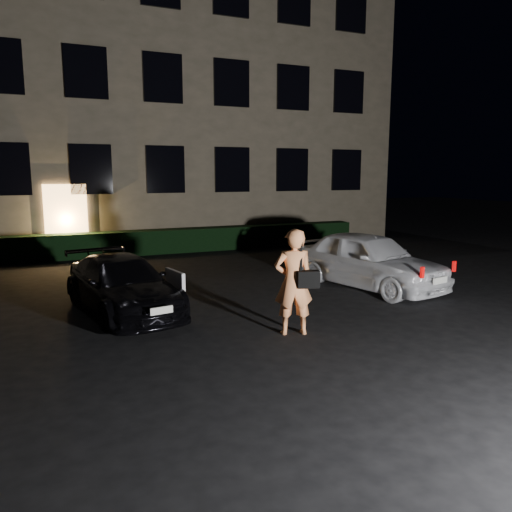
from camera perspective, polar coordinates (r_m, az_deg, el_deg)
name	(u,v)px	position (r m, az deg, el deg)	size (l,w,h in m)	color
ground	(315,338)	(8.95, 6.77, -9.32)	(80.00, 80.00, 0.00)	black
building	(142,99)	(22.92, -12.95, 17.07)	(20.00, 8.11, 12.00)	brown
hedge	(170,241)	(18.48, -9.75, 1.71)	(15.00, 0.70, 0.85)	black
sedan	(122,285)	(10.76, -15.03, -3.19)	(2.29, 4.18, 1.15)	black
hatch	(368,260)	(12.87, 12.69, -0.42)	(2.60, 4.48, 1.43)	white
man	(294,282)	(8.91, 4.36, -2.95)	(0.80, 0.64, 1.91)	#F59558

